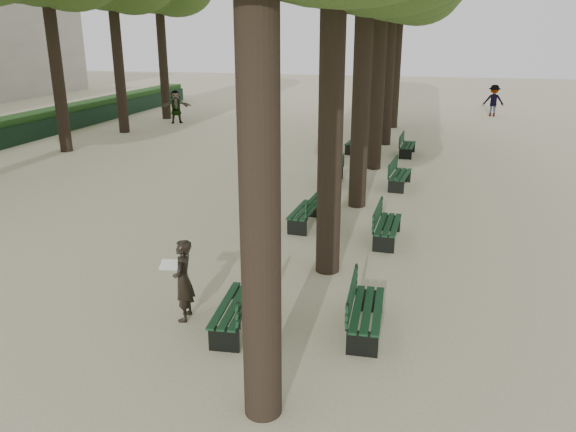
# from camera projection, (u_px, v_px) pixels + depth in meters

# --- Properties ---
(ground) EXTENTS (120.00, 120.00, 0.00)m
(ground) POSITION_uv_depth(u_px,v_px,m) (215.00, 328.00, 10.03)
(ground) COLOR beige
(ground) RESTS_ON ground
(bench_left_0) EXTENTS (0.72, 1.84, 0.92)m
(bench_left_0) POSITION_uv_depth(u_px,v_px,m) (235.00, 314.00, 9.95)
(bench_left_0) COLOR black
(bench_left_0) RESTS_ON ground
(bench_left_1) EXTENTS (0.67, 1.83, 0.92)m
(bench_left_1) POSITION_uv_depth(u_px,v_px,m) (305.00, 216.00, 15.22)
(bench_left_1) COLOR black
(bench_left_1) RESTS_ON ground
(bench_left_2) EXTENTS (0.65, 1.82, 0.92)m
(bench_left_2) POSITION_uv_depth(u_px,v_px,m) (333.00, 176.00, 19.37)
(bench_left_2) COLOR black
(bench_left_2) RESTS_ON ground
(bench_left_3) EXTENTS (0.73, 1.84, 0.92)m
(bench_left_3) POSITION_uv_depth(u_px,v_px,m) (355.00, 145.00, 24.59)
(bench_left_3) COLOR black
(bench_left_3) RESTS_ON ground
(bench_right_0) EXTENTS (0.64, 1.82, 0.92)m
(bench_right_0) POSITION_uv_depth(u_px,v_px,m) (366.00, 318.00, 9.81)
(bench_right_0) COLOR black
(bench_right_0) RESTS_ON ground
(bench_right_1) EXTENTS (0.62, 1.82, 0.92)m
(bench_right_1) POSITION_uv_depth(u_px,v_px,m) (387.00, 231.00, 14.09)
(bench_right_1) COLOR black
(bench_right_1) RESTS_ON ground
(bench_right_2) EXTENTS (0.74, 1.85, 0.92)m
(bench_right_2) POSITION_uv_depth(u_px,v_px,m) (400.00, 179.00, 18.97)
(bench_right_2) COLOR black
(bench_right_2) RESTS_ON ground
(bench_right_3) EXTENTS (0.66, 1.83, 0.92)m
(bench_right_3) POSITION_uv_depth(u_px,v_px,m) (407.00, 149.00, 23.83)
(bench_right_3) COLOR black
(bench_right_3) RESTS_ON ground
(man_with_map) EXTENTS (0.64, 0.66, 1.54)m
(man_with_map) POSITION_uv_depth(u_px,v_px,m) (183.00, 280.00, 10.13)
(man_with_map) COLOR black
(man_with_map) RESTS_ON ground
(pedestrian_b) EXTENTS (1.25, 0.41, 1.92)m
(pedestrian_b) POSITION_uv_depth(u_px,v_px,m) (493.00, 101.00, 34.61)
(pedestrian_b) COLOR #262628
(pedestrian_b) RESTS_ON ground
(pedestrian_e) EXTENTS (1.66, 1.18, 1.84)m
(pedestrian_e) POSITION_uv_depth(u_px,v_px,m) (176.00, 107.00, 32.03)
(pedestrian_e) COLOR #262628
(pedestrian_e) RESTS_ON ground
(pedestrian_d) EXTENTS (0.77, 0.74, 1.55)m
(pedestrian_d) POSITION_uv_depth(u_px,v_px,m) (370.00, 100.00, 36.50)
(pedestrian_d) COLOR #262628
(pedestrian_d) RESTS_ON ground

